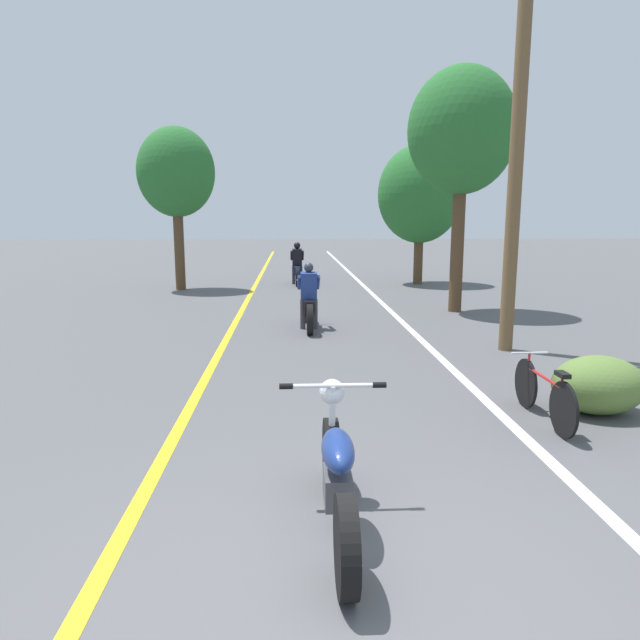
# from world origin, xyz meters

# --- Properties ---
(ground_plane) EXTENTS (120.00, 120.00, 0.00)m
(ground_plane) POSITION_xyz_m (0.00, 0.00, 0.00)
(ground_plane) COLOR #515154
(lane_stripe_center) EXTENTS (0.14, 48.00, 0.01)m
(lane_stripe_center) POSITION_xyz_m (-1.70, 12.62, 0.00)
(lane_stripe_center) COLOR yellow
(lane_stripe_center) RESTS_ON ground
(lane_stripe_edge) EXTENTS (0.14, 48.00, 0.01)m
(lane_stripe_edge) POSITION_xyz_m (2.06, 12.62, 0.00)
(lane_stripe_edge) COLOR white
(lane_stripe_edge) RESTS_ON ground
(utility_pole) EXTENTS (1.10, 0.24, 7.47)m
(utility_pole) POSITION_xyz_m (3.37, 6.45, 3.83)
(utility_pole) COLOR brown
(utility_pole) RESTS_ON ground
(roadside_tree_right_near) EXTENTS (2.61, 2.35, 5.87)m
(roadside_tree_right_near) POSITION_xyz_m (3.67, 10.70, 4.32)
(roadside_tree_right_near) COLOR #513A23
(roadside_tree_right_near) RESTS_ON ground
(roadside_tree_right_far) EXTENTS (2.94, 2.65, 4.83)m
(roadside_tree_right_far) POSITION_xyz_m (4.06, 16.76, 3.12)
(roadside_tree_right_far) COLOR #513A23
(roadside_tree_right_far) RESTS_ON ground
(roadside_tree_left) EXTENTS (2.45, 2.21, 5.16)m
(roadside_tree_left) POSITION_xyz_m (-4.07, 15.53, 3.71)
(roadside_tree_left) COLOR #513A23
(roadside_tree_left) RESTS_ON ground
(roadside_bush) EXTENTS (1.10, 0.88, 0.70)m
(roadside_bush) POSITION_xyz_m (3.24, 3.12, 0.35)
(roadside_bush) COLOR #5B7A38
(roadside_bush) RESTS_ON ground
(motorcycle_foreground) EXTENTS (0.86, 2.01, 1.02)m
(motorcycle_foreground) POSITION_xyz_m (-0.10, 0.67, 0.45)
(motorcycle_foreground) COLOR black
(motorcycle_foreground) RESTS_ON ground
(motorcycle_rider_lead) EXTENTS (0.50, 1.98, 1.40)m
(motorcycle_rider_lead) POSITION_xyz_m (-0.07, 8.63, 0.52)
(motorcycle_rider_lead) COLOR black
(motorcycle_rider_lead) RESTS_ON ground
(motorcycle_rider_far) EXTENTS (0.50, 2.08, 1.48)m
(motorcycle_rider_far) POSITION_xyz_m (-0.23, 16.91, 0.56)
(motorcycle_rider_far) COLOR black
(motorcycle_rider_far) RESTS_ON ground
(bicycle_parked) EXTENTS (0.44, 1.61, 0.72)m
(bicycle_parked) POSITION_xyz_m (2.46, 2.87, 0.34)
(bicycle_parked) COLOR black
(bicycle_parked) RESTS_ON ground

